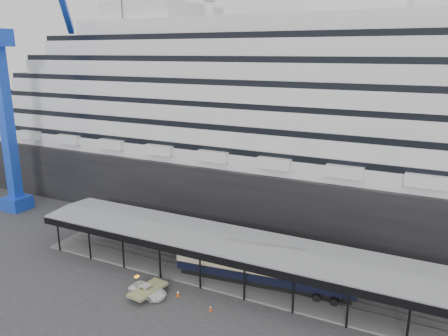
# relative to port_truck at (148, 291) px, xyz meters

# --- Properties ---
(ground) EXTENTS (200.00, 200.00, 0.00)m
(ground) POSITION_rel_port_truck_xyz_m (7.54, 3.27, -0.65)
(ground) COLOR #333335
(ground) RESTS_ON ground
(cruise_ship) EXTENTS (130.00, 30.00, 43.90)m
(cruise_ship) POSITION_rel_port_truck_xyz_m (7.58, 35.27, 17.70)
(cruise_ship) COLOR black
(cruise_ship) RESTS_ON ground
(platform_canopy) EXTENTS (56.00, 9.18, 5.30)m
(platform_canopy) POSITION_rel_port_truck_xyz_m (7.54, 8.27, 1.71)
(platform_canopy) COLOR slate
(platform_canopy) RESTS_ON ground
(crane_blue) EXTENTS (22.63, 19.19, 47.60)m
(crane_blue) POSITION_rel_port_truck_xyz_m (-37.58, 13.89, 19.31)
(crane_blue) COLOR blue
(crane_blue) RESTS_ON ground
(port_truck) EXTENTS (4.92, 2.74, 1.30)m
(port_truck) POSITION_rel_port_truck_xyz_m (0.00, 0.00, 0.00)
(port_truck) COLOR white
(port_truck) RESTS_ON ground
(pullman_carriage) EXTENTS (22.20, 5.17, 21.62)m
(pullman_carriage) POSITION_rel_port_truck_xyz_m (11.19, 8.27, 1.98)
(pullman_carriage) COLOR black
(pullman_carriage) RESTS_ON ground
(traffic_cone_left) EXTENTS (0.37, 0.37, 0.67)m
(traffic_cone_left) POSITION_rel_port_truck_xyz_m (-0.67, 0.04, -0.32)
(traffic_cone_left) COLOR #E14F0C
(traffic_cone_left) RESTS_ON ground
(traffic_cone_mid) EXTENTS (0.48, 0.48, 0.78)m
(traffic_cone_mid) POSITION_rel_port_truck_xyz_m (3.18, 1.47, -0.26)
(traffic_cone_mid) COLOR #EB4B0D
(traffic_cone_mid) RESTS_ON ground
(traffic_cone_right) EXTENTS (0.39, 0.39, 0.67)m
(traffic_cone_right) POSITION_rel_port_truck_xyz_m (7.96, 0.61, -0.32)
(traffic_cone_right) COLOR #E1440C
(traffic_cone_right) RESTS_ON ground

